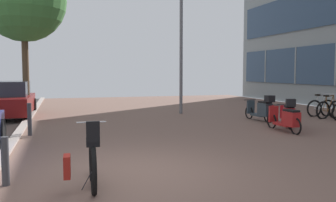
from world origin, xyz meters
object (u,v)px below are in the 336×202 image
at_px(bicycle_rack_04, 329,109).
at_px(bicycle_rack_05, 321,108).
at_px(parked_car_far, 8,100).
at_px(bollard_far, 30,119).
at_px(street_tree, 23,0).
at_px(lamp_post, 181,35).
at_px(scooter_far, 262,109).
at_px(bollard_near, 5,161).
at_px(scooter_near, 288,114).
at_px(bicycle_foreground, 91,162).
at_px(scooter_mid, 286,119).

height_order(bicycle_rack_04, bicycle_rack_05, bicycle_rack_04).
height_order(parked_car_far, bollard_far, parked_car_far).
bearing_deg(street_tree, lamp_post, -12.72).
height_order(scooter_far, bollard_near, scooter_far).
distance_m(lamp_post, bollard_far, 7.77).
distance_m(scooter_near, street_tree, 11.57).
relative_size(bicycle_foreground, street_tree, 0.22).
bearing_deg(bicycle_rack_04, bicycle_foreground, -149.02).
bearing_deg(scooter_near, bicycle_rack_04, 27.02).
relative_size(bicycle_rack_05, bollard_near, 1.75).
height_order(bicycle_foreground, scooter_mid, bicycle_foreground).
distance_m(bicycle_foreground, parked_car_far, 10.63).
bearing_deg(scooter_near, parked_car_far, 147.39).
bearing_deg(bicycle_rack_04, bicycle_rack_05, 77.14).
relative_size(scooter_near, bollard_near, 2.03).
relative_size(scooter_far, parked_car_far, 0.40).
bearing_deg(bollard_far, scooter_near, -6.07).
distance_m(scooter_near, scooter_mid, 0.98).
xyz_separation_m(bicycle_rack_04, street_tree, (-11.66, 4.75, 4.52)).
relative_size(street_tree, bollard_near, 8.34).
height_order(bicycle_rack_05, scooter_far, scooter_far).
height_order(bicycle_rack_05, street_tree, street_tree).
relative_size(bicycle_rack_05, scooter_mid, 0.78).
bearing_deg(parked_car_far, bollard_near, -82.98).
bearing_deg(bollard_near, bicycle_rack_05, 28.34).
distance_m(bicycle_foreground, bicycle_rack_04, 11.45).
distance_m(bicycle_foreground, scooter_mid, 7.15).
bearing_deg(bicycle_rack_05, bollard_far, -173.35).
xyz_separation_m(scooter_far, lamp_post, (-2.08, 3.27, 2.99)).
distance_m(scooter_near, bollard_far, 8.16).
bearing_deg(parked_car_far, scooter_mid, -37.70).
xyz_separation_m(bicycle_rack_04, bicycle_rack_05, (0.15, 0.64, -0.00)).
distance_m(bicycle_rack_05, parked_car_far, 13.05).
height_order(bicycle_foreground, bollard_near, bicycle_foreground).
relative_size(street_tree, bollard_far, 7.04).
relative_size(bicycle_rack_04, bollard_near, 1.77).
xyz_separation_m(parked_car_far, street_tree, (0.68, 0.32, 4.19)).
relative_size(bicycle_rack_04, scooter_far, 0.80).
relative_size(scooter_near, bollard_far, 1.71).
height_order(bicycle_rack_04, parked_car_far, parked_car_far).
bearing_deg(bicycle_rack_04, bollard_near, -153.95).
distance_m(parked_car_far, bollard_far, 5.25).
distance_m(bicycle_rack_04, parked_car_far, 13.12).
height_order(scooter_near, bollard_near, scooter_near).
distance_m(parked_car_far, lamp_post, 7.81).
height_order(bicycle_rack_05, bollard_near, bicycle_rack_05).
relative_size(scooter_far, bollard_near, 2.20).
bearing_deg(parked_car_far, bollard_far, -76.60).
bearing_deg(scooter_mid, lamp_post, 105.06).
distance_m(street_tree, bollard_far, 7.01).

